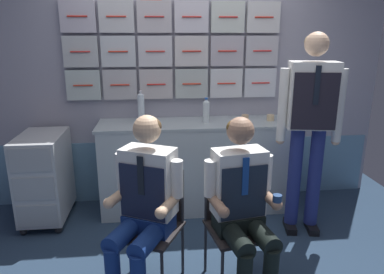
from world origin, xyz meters
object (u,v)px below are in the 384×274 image
(folding_chair_right, at_px, (233,213))
(sparkling_bottle_green, at_px, (141,107))
(crew_member_standing, at_px, (310,116))
(service_trolley, at_px, (45,175))
(crew_member_left, at_px, (144,200))
(paper_cup_tan, at_px, (245,117))
(folding_chair_left, at_px, (155,214))
(crew_member_right, at_px, (243,201))

(folding_chair_right, bearing_deg, sparkling_bottle_green, 119.02)
(folding_chair_right, xyz_separation_m, sparkling_bottle_green, (-0.68, 1.23, 0.56))
(crew_member_standing, bearing_deg, service_trolley, 170.11)
(service_trolley, height_order, folding_chair_right, service_trolley)
(crew_member_left, height_order, paper_cup_tan, crew_member_left)
(folding_chair_left, relative_size, crew_member_right, 0.67)
(paper_cup_tan, bearing_deg, sparkling_bottle_green, 176.42)
(crew_member_right, bearing_deg, service_trolley, 144.59)
(service_trolley, relative_size, folding_chair_left, 1.03)
(folding_chair_left, bearing_deg, sparkling_bottle_green, 95.73)
(crew_member_left, relative_size, crew_member_right, 1.01)
(crew_member_right, height_order, crew_member_standing, crew_member_standing)
(crew_member_standing, bearing_deg, folding_chair_left, -158.28)
(folding_chair_right, relative_size, crew_member_right, 0.67)
(service_trolley, relative_size, crew_member_standing, 0.48)
(service_trolley, distance_m, crew_member_standing, 2.52)
(crew_member_left, relative_size, sparkling_bottle_green, 4.05)
(folding_chair_left, distance_m, crew_member_standing, 1.57)
(paper_cup_tan, bearing_deg, service_trolley, -175.57)
(service_trolley, distance_m, paper_cup_tan, 2.05)
(crew_member_standing, bearing_deg, paper_cup_tan, 126.60)
(crew_member_left, height_order, crew_member_standing, crew_member_standing)
(service_trolley, xyz_separation_m, crew_member_left, (0.98, -1.10, 0.23))
(folding_chair_left, distance_m, paper_cup_tan, 1.51)
(service_trolley, height_order, folding_chair_left, service_trolley)
(sparkling_bottle_green, xyz_separation_m, paper_cup_tan, (1.05, -0.07, -0.12))
(folding_chair_left, relative_size, paper_cup_tan, 11.75)
(folding_chair_right, height_order, crew_member_standing, crew_member_standing)
(service_trolley, xyz_separation_m, crew_member_standing, (2.41, -0.42, 0.62))
(sparkling_bottle_green, relative_size, paper_cup_tan, 4.37)
(folding_chair_right, bearing_deg, folding_chair_left, 174.68)
(sparkling_bottle_green, bearing_deg, folding_chair_left, -84.27)
(service_trolley, distance_m, crew_member_right, 2.03)
(crew_member_right, bearing_deg, paper_cup_tan, 75.77)
(paper_cup_tan, bearing_deg, folding_chair_right, -107.34)
(service_trolley, height_order, crew_member_left, crew_member_left)
(crew_member_right, bearing_deg, folding_chair_right, 100.10)
(service_trolley, bearing_deg, paper_cup_tan, 4.43)
(service_trolley, distance_m, folding_chair_left, 1.43)
(folding_chair_right, xyz_separation_m, crew_member_right, (0.03, -0.16, 0.17))
(service_trolley, relative_size, crew_member_left, 0.69)
(folding_chair_right, distance_m, crew_member_right, 0.23)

